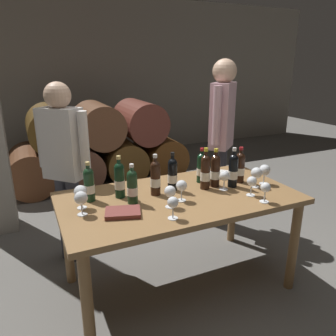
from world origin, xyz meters
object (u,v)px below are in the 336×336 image
Objects in this scene: wine_bottle_6 at (205,171)px; wine_glass_5 at (170,192)px; dining_table at (179,207)px; wine_bottle_7 at (132,186)px; wine_glass_1 at (81,198)px; wine_glass_3 at (81,192)px; wine_bottle_1 at (120,180)px; wine_glass_2 at (252,182)px; tasting_notebook at (123,212)px; wine_bottle_5 at (215,170)px; taster_seated_left at (64,160)px; wine_glass_8 at (265,188)px; wine_glass_7 at (173,203)px; wine_bottle_2 at (201,167)px; serving_plate at (221,175)px; wine_bottle_4 at (233,170)px; wine_glass_6 at (265,170)px; wine_bottle_9 at (89,184)px; wine_glass_4 at (224,177)px; wine_glass_9 at (256,173)px; sommelier_presenting at (222,129)px; wine_bottle_8 at (155,177)px; wine_glass_0 at (182,186)px; wine_bottle_0 at (173,174)px; wine_bottle_3 at (240,167)px.

wine_bottle_6 is 2.11× the size of wine_glass_5.
dining_table is 6.07× the size of wine_bottle_7.
wine_glass_1 is 0.10m from wine_glass_3.
wine_bottle_1 is 0.94m from wine_glass_2.
wine_glass_5 reaches higher than tasting_notebook.
wine_bottle_5 is 1.23m from taster_seated_left.
wine_bottle_6 is at bearing 121.92° from wine_glass_8.
wine_glass_7 is (-0.67, -0.10, -0.00)m from wine_glass_2.
wine_bottle_2 is 0.14m from wine_bottle_5.
taster_seated_left reaches higher than tasting_notebook.
wine_glass_7 is (-0.48, -0.49, -0.02)m from wine_bottle_2.
wine_bottle_5 reaches higher than serving_plate.
wine_bottle_5 is 0.94× the size of wine_bottle_6.
wine_bottle_6 is at bearing 30.85° from tasting_notebook.
wine_bottle_5 is 0.20× the size of taster_seated_left.
taster_seated_left is at bearing 91.24° from wine_glass_3.
wine_glass_7 reaches higher than wine_glass_8.
wine_bottle_4 is 1.14m from wine_glass_3.
dining_table is 0.74m from wine_glass_6.
dining_table is at bearing -16.13° from wine_bottle_9.
wine_glass_6 is (0.26, -0.06, -0.02)m from wine_bottle_4.
wine_glass_1 reaches higher than wine_glass_7.
wine_glass_4 is 0.51m from wine_glass_5.
wine_glass_9 is 0.66× the size of serving_plate.
wine_glass_8 reaches higher than serving_plate.
wine_bottle_5 is at bearing 152.03° from wine_bottle_4.
wine_glass_7 is (0.50, -0.29, -0.01)m from wine_glass_1.
wine_bottle_7 is 1.87× the size of wine_glass_4.
sommelier_presenting reaches higher than wine_glass_9.
taster_seated_left is (-0.55, 0.63, 0.03)m from wine_bottle_8.
wine_bottle_1 is 2.02× the size of wine_glass_0.
wine_bottle_0 is 0.61m from wine_bottle_9.
wine_bottle_5 is 2.07× the size of wine_glass_7.
tasting_notebook is (-1.07, -0.03, -0.10)m from wine_glass_9.
wine_glass_9 reaches higher than wine_glass_2.
wine_bottle_5 is 1.87× the size of wine_glass_6.
wine_bottle_6 is 0.86m from wine_bottle_9.
wine_bottle_4 is (0.45, -0.13, 0.01)m from wine_bottle_0.
wine_glass_9 is 0.10× the size of taster_seated_left.
wine_glass_9 is (0.37, -0.14, -0.02)m from wine_bottle_6.
wine_bottle_7 is 0.35m from wine_glass_1.
wine_glass_9 is (0.04, -0.15, -0.01)m from wine_bottle_3.
wine_bottle_5 is at bearing 117.19° from wine_glass_2.
wine_glass_8 is (-0.23, -0.28, -0.01)m from wine_glass_6.
wine_bottle_1 is 1.06× the size of wine_bottle_3.
wine_glass_4 is 1.30m from taster_seated_left.
wine_glass_0 is at bearing 28.41° from wine_glass_5.
wine_bottle_2 reaches higher than wine_glass_1.
wine_bottle_2 is at bearing 14.58° from wine_bottle_7.
wine_bottle_5 is 1.07× the size of wine_bottle_7.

